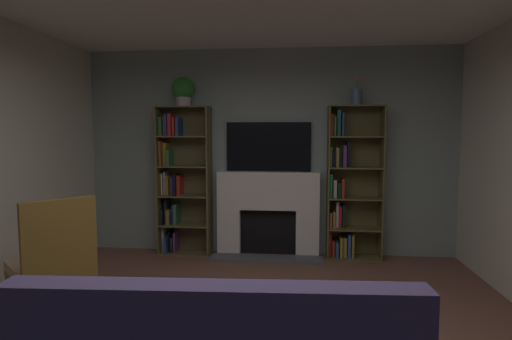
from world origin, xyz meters
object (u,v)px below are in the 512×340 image
object	(u,v)px
fireplace	(268,212)
vase_with_flowers	(356,96)
tv	(269,147)
armchair	(53,261)
bookshelf_right	(348,187)
potted_plant	(183,90)
bookshelf_left	(179,180)

from	to	relation	value
fireplace	vase_with_flowers	bearing A→B (deg)	-2.41
tv	armchair	size ratio (longest dim) A/B	1.01
bookshelf_right	armchair	distance (m)	3.50
potted_plant	armchair	xyz separation A→B (m)	(-0.52, -2.19, -1.63)
tv	vase_with_flowers	world-z (taller)	vase_with_flowers
tv	fireplace	bearing A→B (deg)	-90.00
tv	armchair	distance (m)	2.97
tv	bookshelf_left	world-z (taller)	bookshelf_left
bookshelf_left	armchair	distance (m)	2.31
bookshelf_left	potted_plant	xyz separation A→B (m)	(0.08, -0.03, 1.20)
fireplace	vase_with_flowers	distance (m)	1.89
tv	bookshelf_left	size ratio (longest dim) A/B	0.57
bookshelf_right	vase_with_flowers	distance (m)	1.17
bookshelf_right	fireplace	bearing A→B (deg)	179.36
vase_with_flowers	fireplace	bearing A→B (deg)	177.59
bookshelf_right	tv	bearing A→B (deg)	175.32
tv	vase_with_flowers	size ratio (longest dim) A/B	3.12
tv	vase_with_flowers	bearing A→B (deg)	-6.14
tv	potted_plant	world-z (taller)	potted_plant
tv	bookshelf_right	bearing A→B (deg)	-4.68
bookshelf_left	potted_plant	size ratio (longest dim) A/B	5.16
bookshelf_left	potted_plant	world-z (taller)	potted_plant
potted_plant	vase_with_flowers	xyz separation A→B (m)	(2.24, -0.00, -0.09)
fireplace	potted_plant	xyz separation A→B (m)	(-1.12, -0.05, 1.61)
fireplace	vase_with_flowers	size ratio (longest dim) A/B	4.04
fireplace	bookshelf_left	xyz separation A→B (m)	(-1.20, -0.01, 0.41)
bookshelf_left	bookshelf_right	world-z (taller)	same
bookshelf_left	vase_with_flowers	world-z (taller)	vase_with_flowers
vase_with_flowers	bookshelf_left	bearing A→B (deg)	179.18
armchair	vase_with_flowers	bearing A→B (deg)	38.43
bookshelf_left	potted_plant	distance (m)	1.20
fireplace	vase_with_flowers	world-z (taller)	vase_with_flowers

